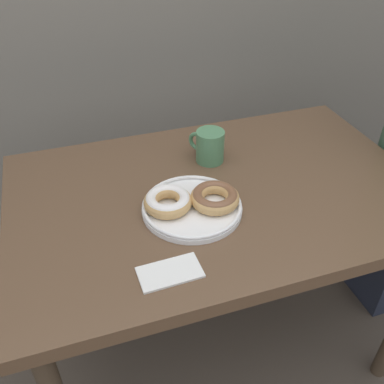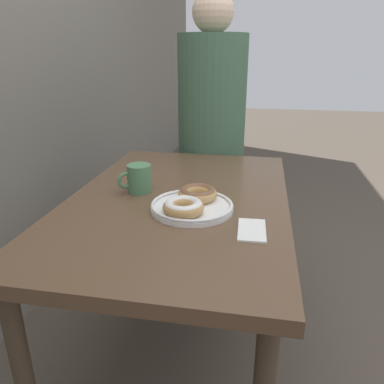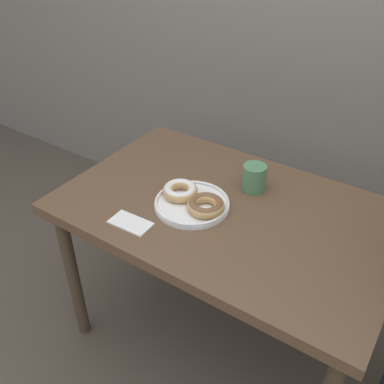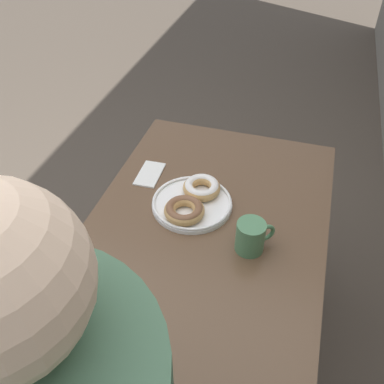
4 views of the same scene
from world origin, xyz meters
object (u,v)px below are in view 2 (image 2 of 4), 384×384
object	(u,v)px
donut_plate	(191,203)
dining_table	(179,218)
napkin	(252,230)
coffee_mug	(139,178)
person_figure	(211,133)

from	to	relation	value
donut_plate	dining_table	bearing A→B (deg)	32.56
donut_plate	napkin	size ratio (longest dim) A/B	1.90
dining_table	coffee_mug	world-z (taller)	coffee_mug
person_figure	napkin	distance (m)	0.99
donut_plate	coffee_mug	xyz separation A→B (m)	(0.12, 0.21, 0.03)
coffee_mug	person_figure	world-z (taller)	person_figure
donut_plate	person_figure	xyz separation A→B (m)	(0.85, 0.05, 0.04)
donut_plate	coffee_mug	bearing A→B (deg)	59.42
coffee_mug	napkin	size ratio (longest dim) A/B	0.77
dining_table	person_figure	xyz separation A→B (m)	(0.75, -0.01, 0.15)
coffee_mug	donut_plate	bearing A→B (deg)	-120.58
dining_table	napkin	bearing A→B (deg)	-129.86
coffee_mug	person_figure	distance (m)	0.74
dining_table	coffee_mug	bearing A→B (deg)	80.12
donut_plate	coffee_mug	world-z (taller)	coffee_mug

